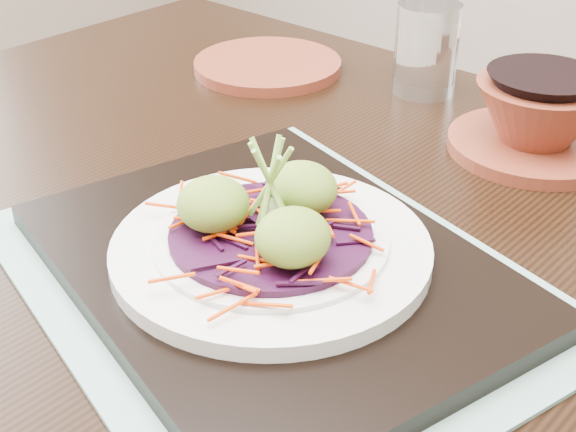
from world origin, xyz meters
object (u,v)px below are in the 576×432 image
Objects in this scene: water_glass at (426,49)px; terracotta_bowl_set at (537,121)px; terracotta_side_plate at (268,65)px; dining_table at (320,316)px; white_plate at (271,248)px; serving_tray at (271,266)px.

terracotta_bowl_set is at bearing -22.71° from water_glass.
terracotta_side_plate is 0.19m from water_glass.
white_plate is at bearing -76.59° from dining_table.
white_plate is 0.40m from water_glass.
water_glass is at bearing 103.68° from white_plate.
serving_tray is at bearing -76.32° from water_glass.
terracotta_side_plate is at bearing 129.61° from white_plate.
dining_table is 6.82× the size of terracotta_side_plate.
water_glass is at bearing 157.29° from terracotta_bowl_set.
serving_tray is at bearing -50.39° from terracotta_side_plate.
serving_tray reaches higher than dining_table.
dining_table is at bearing 117.55° from serving_tray.
white_plate is (0.00, 0.00, 0.02)m from serving_tray.
terracotta_side_plate is at bearing 147.48° from serving_tray.
water_glass is 0.46× the size of terracotta_bowl_set.
water_glass is (-0.09, 0.39, 0.04)m from serving_tray.
serving_tray is 2.03× the size of terracotta_side_plate.
serving_tray is at bearing -101.51° from terracotta_bowl_set.
water_glass is at bearing 108.51° from dining_table.
terracotta_bowl_set reaches higher than dining_table.
terracotta_bowl_set is (0.07, 0.32, 0.02)m from serving_tray.
white_plate is 1.06× the size of terracotta_bowl_set.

